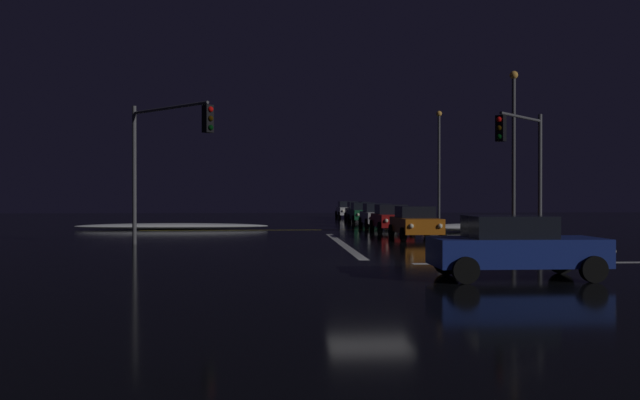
# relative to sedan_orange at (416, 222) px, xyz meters

# --- Properties ---
(ground) EXTENTS (120.00, 120.00, 0.10)m
(ground) POSITION_rel_sedan_orange_xyz_m (-3.81, -11.36, -0.85)
(ground) COLOR black
(stop_line_north) EXTENTS (0.35, 14.58, 0.01)m
(stop_line_north) POSITION_rel_sedan_orange_xyz_m (-3.81, -2.86, -0.80)
(stop_line_north) COLOR white
(stop_line_north) RESTS_ON ground
(centre_line_ns) EXTENTS (22.00, 0.15, 0.01)m
(centre_line_ns) POSITION_rel_sedan_orange_xyz_m (-3.81, 8.74, -0.80)
(centre_line_ns) COLOR yellow
(centre_line_ns) RESTS_ON ground
(snow_bank_left_curb) EXTENTS (11.89, 1.50, 0.37)m
(snow_bank_left_curb) POSITION_rel_sedan_orange_xyz_m (-13.11, 10.11, -0.61)
(snow_bank_left_curb) COLOR white
(snow_bank_left_curb) RESTS_ON ground
(snow_bank_right_curb) EXTENTS (7.82, 1.50, 0.49)m
(snow_bank_right_curb) POSITION_rel_sedan_orange_xyz_m (5.49, 6.09, -0.55)
(snow_bank_right_curb) COLOR white
(snow_bank_right_curb) RESTS_ON ground
(sedan_orange) EXTENTS (2.02, 4.33, 1.57)m
(sedan_orange) POSITION_rel_sedan_orange_xyz_m (0.00, 0.00, 0.00)
(sedan_orange) COLOR #C66014
(sedan_orange) RESTS_ON ground
(sedan_red) EXTENTS (2.02, 4.33, 1.57)m
(sedan_red) POSITION_rel_sedan_orange_xyz_m (-0.06, 6.35, 0.00)
(sedan_red) COLOR maroon
(sedan_red) RESTS_ON ground
(sedan_silver) EXTENTS (2.02, 4.33, 1.57)m
(sedan_silver) POSITION_rel_sedan_orange_xyz_m (-0.08, 11.60, 0.00)
(sedan_silver) COLOR #B7B7BC
(sedan_silver) RESTS_ON ground
(sedan_green) EXTENTS (2.02, 4.33, 1.57)m
(sedan_green) POSITION_rel_sedan_orange_xyz_m (-0.16, 18.03, 0.00)
(sedan_green) COLOR #14512D
(sedan_green) RESTS_ON ground
(sedan_black) EXTENTS (2.02, 4.33, 1.57)m
(sedan_black) POSITION_rel_sedan_orange_xyz_m (0.17, 23.75, 0.00)
(sedan_black) COLOR black
(sedan_black) RESTS_ON ground
(sedan_white) EXTENTS (2.02, 4.33, 1.57)m
(sedan_white) POSITION_rel_sedan_orange_xyz_m (-0.08, 29.69, 0.00)
(sedan_white) COLOR silver
(sedan_white) RESTS_ON ground
(sedan_blue_crossing) EXTENTS (4.33, 2.02, 1.57)m
(sedan_blue_crossing) POSITION_rel_sedan_orange_xyz_m (-0.67, -15.01, 0.00)
(sedan_blue_crossing) COLOR navy
(sedan_blue_crossing) RESTS_ON ground
(traffic_signal_ne) EXTENTS (3.05, 3.05, 5.70)m
(traffic_signal_ne) POSITION_rel_sedan_orange_xyz_m (3.87, -3.68, 3.14)
(traffic_signal_ne) COLOR #4C4C51
(traffic_signal_ne) RESTS_ON ground
(traffic_signal_nw) EXTENTS (3.81, 3.81, 5.91)m
(traffic_signal_nw) POSITION_rel_sedan_orange_xyz_m (-11.17, -4.00, 3.33)
(traffic_signal_nw) COLOR #4C4C51
(traffic_signal_nw) RESTS_ON ground
(streetlamp_right_far) EXTENTS (0.44, 0.44, 8.59)m
(streetlamp_right_far) POSITION_rel_sedan_orange_xyz_m (5.79, 18.74, 4.18)
(streetlamp_right_far) COLOR #424247
(streetlamp_right_far) RESTS_ON ground
(streetlamp_right_near) EXTENTS (0.44, 0.44, 8.62)m
(streetlamp_right_near) POSITION_rel_sedan_orange_xyz_m (5.79, 2.74, 4.19)
(streetlamp_right_near) COLOR #424247
(streetlamp_right_near) RESTS_ON ground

